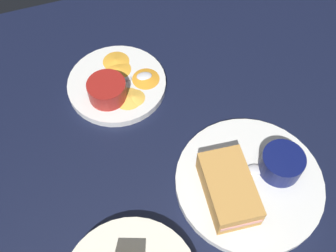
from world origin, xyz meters
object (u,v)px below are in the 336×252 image
at_px(plate_chips_companion, 117,84).
at_px(ramekin_light_gravy, 107,90).
at_px(spoon_by_gravy_ramekin, 138,77).
at_px(ramekin_dark_sauce, 282,163).
at_px(sandwich_half_near, 229,188).
at_px(plate_sandwich_main, 249,182).
at_px(spoon_by_dark_ramekin, 247,170).

xyz_separation_m(plate_chips_companion, ramekin_light_gravy, (-0.03, 0.03, 0.03)).
distance_m(plate_chips_companion, spoon_by_gravy_ramekin, 0.05).
xyz_separation_m(ramekin_dark_sauce, spoon_by_gravy_ramekin, (0.28, 0.18, -0.02)).
bearing_deg(sandwich_half_near, spoon_by_gravy_ramekin, 13.15).
bearing_deg(ramekin_dark_sauce, sandwich_half_near, 97.30).
bearing_deg(ramekin_light_gravy, sandwich_half_near, -152.91).
xyz_separation_m(plate_sandwich_main, ramekin_dark_sauce, (0.00, -0.06, 0.03)).
bearing_deg(spoon_by_dark_ramekin, ramekin_dark_sauce, -104.56).
bearing_deg(ramekin_dark_sauce, plate_sandwich_main, 93.18).
relative_size(ramekin_dark_sauce, plate_chips_companion, 0.37).
bearing_deg(ramekin_dark_sauce, spoon_by_gravy_ramekin, 31.98).
bearing_deg(plate_chips_companion, ramekin_dark_sauce, -142.58).
bearing_deg(plate_sandwich_main, spoon_by_gravy_ramekin, 22.39).
height_order(plate_chips_companion, spoon_by_gravy_ramekin, spoon_by_gravy_ramekin).
xyz_separation_m(sandwich_half_near, plate_chips_companion, (0.30, 0.11, -0.03)).
relative_size(plate_sandwich_main, spoon_by_dark_ramekin, 2.66).
xyz_separation_m(sandwich_half_near, ramekin_light_gravy, (0.27, 0.14, -0.00)).
bearing_deg(sandwich_half_near, plate_sandwich_main, -77.82).
bearing_deg(plate_sandwich_main, plate_chips_companion, 29.05).
relative_size(ramekin_light_gravy, spoon_by_gravy_ramekin, 0.77).
relative_size(sandwich_half_near, ramekin_light_gravy, 1.81).
xyz_separation_m(spoon_by_dark_ramekin, plate_chips_companion, (0.28, 0.17, -0.01)).
xyz_separation_m(ramekin_dark_sauce, spoon_by_dark_ramekin, (0.01, 0.06, -0.02)).
relative_size(spoon_by_dark_ramekin, spoon_by_gravy_ramekin, 0.99).
height_order(ramekin_light_gravy, spoon_by_gravy_ramekin, ramekin_light_gravy).
distance_m(ramekin_dark_sauce, spoon_by_dark_ramekin, 0.06).
bearing_deg(sandwich_half_near, ramekin_dark_sauce, -82.70).
bearing_deg(spoon_by_dark_ramekin, sandwich_half_near, 118.82).
bearing_deg(plate_chips_companion, ramekin_light_gravy, 140.19).
height_order(sandwich_half_near, plate_chips_companion, sandwich_half_near).
xyz_separation_m(ramekin_light_gravy, spoon_by_gravy_ramekin, (0.02, -0.07, -0.02)).
distance_m(plate_sandwich_main, plate_chips_companion, 0.34).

